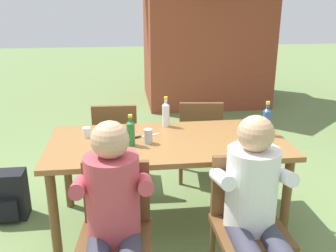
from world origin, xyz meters
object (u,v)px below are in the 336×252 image
Objects in this scene: chair_near_left at (116,226)px; bottle_clear at (166,114)px; person_in_plaid_shirt at (113,212)px; table_knife at (144,136)px; chair_near_right at (247,217)px; dining_table at (168,150)px; person_in_white_shirt at (255,203)px; cup_white at (87,132)px; chair_far_left at (116,140)px; bottle_blue at (266,121)px; cup_glass at (242,137)px; backpack_by_near_side at (7,196)px; cup_steel at (148,136)px; chair_far_right at (200,136)px; brick_kiosk at (204,20)px; bottle_green at (131,132)px.

bottle_clear is (0.44, 1.10, 0.37)m from chair_near_left.
person_in_plaid_shirt is 1.00m from table_knife.
chair_near_right is 0.87m from person_in_plaid_shirt.
person_in_white_shirt is at bearing -63.78° from dining_table.
cup_white is at bearing 139.84° from chair_near_right.
bottle_blue is at bearing -30.09° from chair_far_left.
bottle_blue is at bearing 35.18° from cup_glass.
chair_near_right is 10.68× the size of cup_white.
backpack_by_near_side is at bearing 170.19° from dining_table.
cup_steel is at bearing 72.13° from person_in_plaid_shirt.
chair_near_left is at bearing -111.80° from bottle_clear.
cup_glass is 2.05m from backpack_by_near_side.
person_in_white_shirt is 0.74m from cup_glass.
bottle_blue is at bearing 2.23° from dining_table.
cup_glass is at bearing -80.81° from chair_far_right.
cup_white is (-1.07, 1.01, 0.13)m from person_in_white_shirt.
cup_glass is at bearing 31.72° from chair_near_left.
cup_white is 0.19× the size of backpack_by_near_side.
chair_far_right is 3.50m from brick_kiosk.
chair_near_right is at bearing -60.52° from chair_far_left.
bottle_green reaches higher than cup_steel.
bottle_clear is (-0.40, 1.10, 0.37)m from chair_near_right.
chair_near_right is at bearing 0.02° from chair_near_left.
bottle_blue is at bearing -4.61° from cup_white.
table_knife is at bearing 75.05° from chair_near_left.
bottle_clear reaches higher than cup_steel.
person_in_white_shirt is 5.07× the size of table_knife.
chair_far_right is 3.07× the size of bottle_blue.
chair_near_right is 0.95m from bottle_blue.
person_in_white_shirt is at bearing -62.18° from chair_far_left.
bottle_blue reaches higher than dining_table.
bottle_clear is at bearing 86.24° from dining_table.
person_in_plaid_shirt is 0.43× the size of brick_kiosk.
bottle_green is at bearing -167.15° from dining_table.
person_in_white_shirt is at bearing -113.67° from bottle_blue.
chair_far_right is at bearing 61.15° from dining_table.
person_in_plaid_shirt is at bearing -144.23° from bottle_blue.
cup_glass is at bearing 35.92° from person_in_plaid_shirt.
chair_near_left is at bearing -104.95° from table_knife.
chair_far_right is at bearing 90.31° from chair_near_right.
bottle_green is 1.11m from bottle_blue.
cup_steel is at bearing 125.55° from person_in_white_shirt.
chair_near_right is at bearing 90.85° from person_in_white_shirt.
person_in_white_shirt is (0.84, -0.11, 0.17)m from chair_near_left.
person_in_plaid_shirt is 5.07× the size of table_knife.
brick_kiosk is (1.30, 4.08, 0.62)m from cup_steel.
cup_glass is at bearing -8.28° from cup_steel.
chair_near_right is at bearing -54.47° from table_knife.
person_in_plaid_shirt is at bearing -144.08° from cup_glass.
bottle_clear reaches higher than table_knife.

